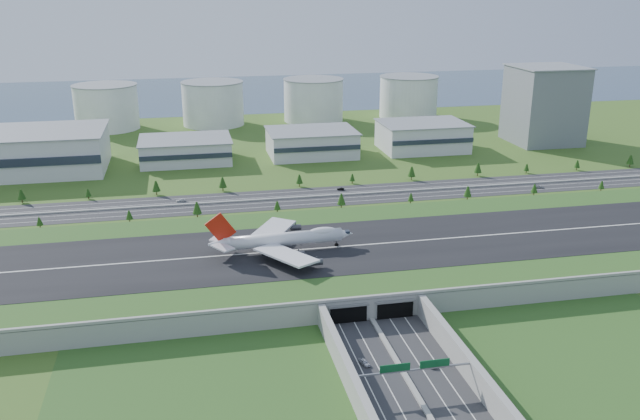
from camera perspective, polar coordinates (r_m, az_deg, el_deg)
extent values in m
plane|color=#335019|center=(286.42, 1.63, -4.64)|extent=(1200.00, 1200.00, 0.00)
cube|color=gray|center=(284.86, 1.64, -3.90)|extent=(520.00, 100.00, 8.00)
cube|color=#27531C|center=(283.32, 1.64, -3.14)|extent=(520.00, 100.00, 0.16)
cube|color=black|center=(283.27, 1.64, -3.11)|extent=(520.00, 58.00, 0.12)
cube|color=silver|center=(283.24, 1.64, -3.09)|extent=(520.00, 0.90, 0.02)
cube|color=gray|center=(239.42, 4.37, -7.31)|extent=(520.00, 1.20, 1.20)
cube|color=gray|center=(195.12, 3.20, -15.41)|extent=(2.40, 100.00, 8.00)
cube|color=gray|center=(206.20, 13.33, -13.89)|extent=(2.40, 100.00, 8.00)
cube|color=black|center=(239.13, 2.41, -8.75)|extent=(13.00, 1.20, 6.00)
cube|color=black|center=(243.43, 6.34, -8.34)|extent=(13.00, 1.20, 6.00)
cylinder|color=gray|center=(199.24, 2.59, -14.78)|extent=(0.70, 0.70, 7.00)
cylinder|color=gray|center=(210.57, 12.95, -13.28)|extent=(0.70, 0.70, 7.00)
cube|color=gray|center=(202.14, 7.98, -13.18)|extent=(38.00, 0.50, 0.50)
cube|color=#0C4C23|center=(199.59, 6.34, -13.08)|extent=(9.00, 0.30, 2.40)
cube|color=#0C4C23|center=(203.23, 9.64, -12.62)|extent=(9.00, 0.30, 2.40)
cube|color=#28282B|center=(373.73, -1.70, 1.02)|extent=(560.00, 36.00, 0.12)
cylinder|color=#3D2819|center=(354.63, -22.51, -1.27)|extent=(0.50, 0.50, 2.05)
cone|color=#1C350E|center=(353.81, -22.56, -0.87)|extent=(3.19, 3.19, 4.10)
cylinder|color=#3D2819|center=(348.66, -15.73, -0.83)|extent=(0.50, 0.50, 2.24)
cone|color=#1C350E|center=(347.75, -15.77, -0.38)|extent=(3.48, 3.48, 4.47)
cylinder|color=#3D2819|center=(347.38, -10.29, -0.41)|extent=(0.50, 0.50, 3.03)
cone|color=#1C350E|center=(346.16, -10.33, 0.19)|extent=(4.72, 4.72, 6.07)
cylinder|color=#3D2819|center=(350.42, -3.62, -0.04)|extent=(0.50, 0.50, 2.28)
cone|color=#1C350E|center=(349.50, -3.63, 0.41)|extent=(3.54, 3.54, 4.55)
cylinder|color=#3D2819|center=(356.32, 1.80, 0.36)|extent=(0.50, 0.50, 2.91)
cone|color=#1C350E|center=(355.17, 1.81, 0.93)|extent=(4.53, 4.53, 5.83)
cylinder|color=#3D2819|center=(366.90, 7.65, 0.68)|extent=(0.50, 0.50, 2.14)
cone|color=#1C350E|center=(366.07, 7.66, 1.09)|extent=(3.33, 3.33, 4.28)
cylinder|color=#3D2819|center=(378.47, 12.30, 1.03)|extent=(0.50, 0.50, 2.82)
cone|color=#1C350E|center=(377.42, 12.34, 1.55)|extent=(4.39, 4.39, 5.64)
cylinder|color=#3D2819|center=(395.95, 17.57, 1.33)|extent=(0.50, 0.50, 2.44)
cone|color=#1C350E|center=(395.07, 17.61, 1.76)|extent=(3.80, 3.80, 4.89)
cylinder|color=#3D2819|center=(417.57, 22.58, 1.61)|extent=(0.50, 0.50, 2.19)
cone|color=#1C350E|center=(416.83, 22.63, 1.98)|extent=(3.41, 3.41, 4.38)
cylinder|color=#3D2819|center=(399.01, -23.80, 0.74)|extent=(0.50, 0.50, 2.75)
cone|color=#1C350E|center=(398.04, -23.86, 1.23)|extent=(4.28, 4.28, 5.50)
cylinder|color=#3D2819|center=(393.01, -18.91, 1.03)|extent=(0.50, 0.50, 2.07)
cone|color=#1C350E|center=(392.27, -18.95, 1.40)|extent=(3.21, 3.21, 4.13)
cylinder|color=#3D2819|center=(389.64, -13.60, 1.45)|extent=(0.50, 0.50, 2.95)
cone|color=#1C350E|center=(388.58, -13.64, 1.98)|extent=(4.58, 4.58, 5.89)
cylinder|color=#3D2819|center=(389.82, -8.18, 1.80)|extent=(0.50, 0.50, 2.94)
cone|color=#1C350E|center=(388.76, -8.21, 2.33)|extent=(4.57, 4.57, 5.88)
cylinder|color=#3D2819|center=(394.68, -1.74, 2.17)|extent=(0.50, 0.50, 2.61)
cone|color=#1C350E|center=(393.75, -1.75, 2.64)|extent=(4.06, 4.06, 5.22)
cylinder|color=#3D2819|center=(401.17, 2.73, 2.40)|extent=(0.50, 0.50, 2.11)
cone|color=#1C350E|center=(400.43, 2.73, 2.77)|extent=(3.28, 3.28, 4.22)
cylinder|color=#3D2819|center=(411.45, 7.70, 2.72)|extent=(0.50, 0.50, 2.99)
cone|color=#1C350E|center=(410.43, 7.73, 3.24)|extent=(4.64, 4.64, 5.97)
cylinder|color=#3D2819|center=(427.18, 13.13, 3.00)|extent=(0.50, 0.50, 3.00)
cone|color=#1C350E|center=(426.20, 13.17, 3.49)|extent=(4.66, 4.66, 5.99)
cylinder|color=#3D2819|center=(441.68, 16.97, 3.12)|extent=(0.50, 0.50, 2.15)
cone|color=#1C350E|center=(440.99, 17.01, 3.46)|extent=(3.35, 3.35, 4.30)
cylinder|color=#3D2819|center=(459.08, 20.80, 3.29)|extent=(0.50, 0.50, 2.35)
cone|color=#1C350E|center=(458.35, 20.85, 3.65)|extent=(3.66, 3.66, 4.70)
cylinder|color=#3D2819|center=(480.07, 24.63, 3.47)|extent=(0.50, 0.50, 2.85)
cone|color=#1C350E|center=(479.23, 24.69, 3.89)|extent=(4.43, 4.43, 5.69)
cube|color=silver|center=(465.19, -24.97, 4.39)|extent=(120.00, 60.00, 25.00)
cube|color=silver|center=(458.27, -11.25, 4.95)|extent=(58.00, 42.00, 15.00)
cube|color=silver|center=(466.06, -0.72, 5.67)|extent=(58.00, 42.00, 17.00)
cube|color=silver|center=(487.01, 8.62, 6.14)|extent=(58.00, 42.00, 19.00)
cube|color=slate|center=(528.05, 18.36, 8.37)|extent=(46.00, 46.00, 55.00)
cylinder|color=silver|center=(576.96, -17.54, 8.25)|extent=(50.00, 50.00, 35.00)
cylinder|color=silver|center=(574.54, -9.00, 8.83)|extent=(50.00, 50.00, 35.00)
cylinder|color=silver|center=(584.60, -0.55, 9.23)|extent=(50.00, 50.00, 35.00)
cylinder|color=silver|center=(606.52, 7.46, 9.42)|extent=(50.00, 50.00, 35.00)
cube|color=#31475E|center=(747.07, -6.94, 9.80)|extent=(1200.00, 260.00, 0.06)
cylinder|color=silver|center=(277.50, -3.10, -2.47)|extent=(49.03, 7.22, 5.58)
cone|color=silver|center=(283.03, 2.12, -2.02)|extent=(7.16, 5.82, 5.58)
cone|color=silver|center=(274.24, -8.49, -2.84)|extent=(8.91, 5.87, 5.58)
ellipsoid|color=silver|center=(280.03, 0.24, -1.80)|extent=(12.05, 4.75, 3.43)
cube|color=silver|center=(263.98, -2.88, -3.81)|extent=(24.04, 28.07, 1.38)
cube|color=silver|center=(291.21, -3.98, -1.63)|extent=(22.96, 28.35, 1.38)
cylinder|color=#38383D|center=(269.72, -1.81, -3.73)|extent=(4.62, 2.77, 2.62)
cylinder|color=#38383D|center=(262.08, -0.28, -4.41)|extent=(4.62, 2.77, 2.62)
cylinder|color=#38383D|center=(288.82, -2.66, -2.19)|extent=(4.62, 2.77, 2.62)
cylinder|color=#38383D|center=(298.56, -2.06, -1.47)|extent=(4.62, 2.77, 2.62)
cube|color=silver|center=(268.79, -8.20, -3.12)|extent=(9.52, 10.92, 0.52)
cube|color=silver|center=(279.33, -8.43, -2.28)|extent=(9.14, 10.93, 0.52)
cube|color=#B61A0C|center=(271.97, -8.37, -1.53)|extent=(12.46, 1.20, 13.08)
cylinder|color=black|center=(283.78, 1.40, -2.95)|extent=(1.66, 0.61, 1.66)
cylinder|color=black|center=(276.07, -3.69, -3.62)|extent=(1.66, 0.61, 1.66)
cylinder|color=black|center=(281.18, -3.89, -3.20)|extent=(1.66, 0.61, 1.66)
cylinder|color=black|center=(275.31, -4.77, -3.71)|extent=(1.66, 0.61, 1.66)
cylinder|color=black|center=(280.43, -4.95, -3.29)|extent=(1.66, 0.61, 1.66)
imported|color=silver|center=(216.27, 3.75, -12.67)|extent=(3.41, 5.14, 1.62)
imported|color=#0D1B44|center=(218.28, 9.51, -12.63)|extent=(3.63, 5.23, 1.33)
imported|color=black|center=(387.50, 1.75, 1.78)|extent=(4.54, 2.77, 1.41)
imported|color=#ACACB1|center=(411.66, 17.96, 1.88)|extent=(5.58, 3.91, 1.41)
imported|color=silver|center=(374.57, -11.66, 0.80)|extent=(5.38, 2.46, 1.52)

